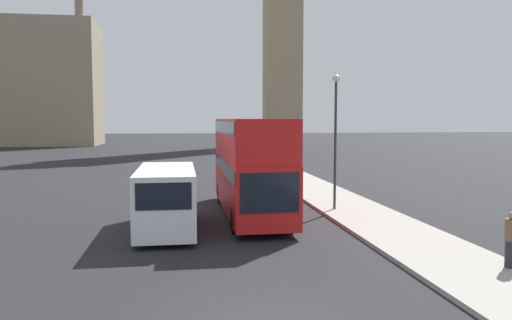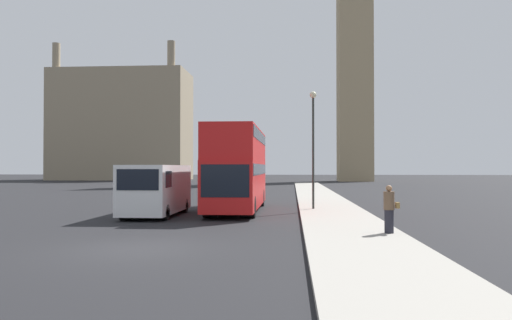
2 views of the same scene
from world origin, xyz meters
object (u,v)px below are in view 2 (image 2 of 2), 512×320
white_van (156,189)px  pedestrian (389,209)px  red_double_decker_bus (238,166)px  clock_tower (354,18)px  street_lamp (313,133)px

white_van → pedestrian: (9.94, -6.76, -0.38)m
red_double_decker_bus → pedestrian: 11.64m
red_double_decker_bus → clock_tower: bearing=77.1°
clock_tower → street_lamp: size_ratio=8.73×
white_van → street_lamp: street_lamp is taller
clock_tower → street_lamp: (-9.72, -60.27, -24.13)m
clock_tower → pedestrian: size_ratio=34.13×
red_double_decker_bus → pedestrian: size_ratio=6.39×
red_double_decker_bus → white_van: (-3.71, -2.95, -1.13)m
white_van → pedestrian: size_ratio=3.71×
clock_tower → white_van: 71.09m
clock_tower → street_lamp: bearing=-99.2°
clock_tower → pedestrian: clock_tower is taller
pedestrian → street_lamp: size_ratio=0.26×
clock_tower → pedestrian: 75.68m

